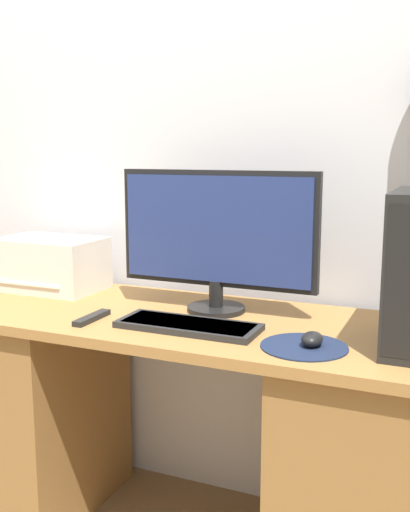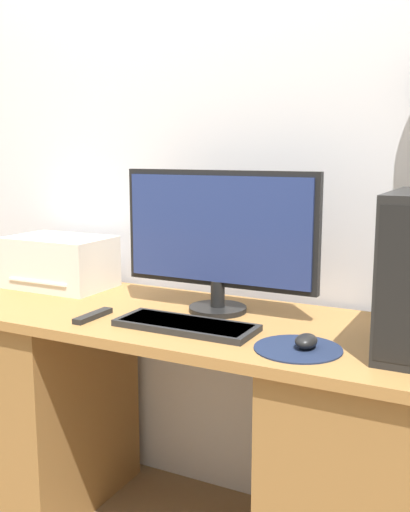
{
  "view_description": "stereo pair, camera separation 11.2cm",
  "coord_description": "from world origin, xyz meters",
  "px_view_note": "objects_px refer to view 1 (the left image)",
  "views": [
    {
      "loc": [
        0.76,
        -1.28,
        1.24
      ],
      "look_at": [
        0.08,
        0.3,
        0.94
      ],
      "focal_mm": 42.0,
      "sensor_mm": 36.0,
      "label": 1
    },
    {
      "loc": [
        0.86,
        -1.23,
        1.24
      ],
      "look_at": [
        0.08,
        0.3,
        0.94
      ],
      "focal_mm": 42.0,
      "sensor_mm": 36.0,
      "label": 2
    }
  ],
  "objects_px": {
    "monitor": "(217,234)",
    "printer": "(50,264)",
    "keyboard": "(188,325)",
    "mouse": "(312,339)",
    "remote_control": "(92,318)"
  },
  "relations": [
    {
      "from": "monitor",
      "to": "printer",
      "type": "height_order",
      "value": "monitor"
    },
    {
      "from": "keyboard",
      "to": "mouse",
      "type": "bearing_deg",
      "value": -3.59
    },
    {
      "from": "monitor",
      "to": "printer",
      "type": "bearing_deg",
      "value": 176.22
    },
    {
      "from": "monitor",
      "to": "remote_control",
      "type": "relative_size",
      "value": 4.05
    },
    {
      "from": "mouse",
      "to": "printer",
      "type": "distance_m",
      "value": 1.05
    },
    {
      "from": "mouse",
      "to": "remote_control",
      "type": "bearing_deg",
      "value": -178.76
    },
    {
      "from": "keyboard",
      "to": "remote_control",
      "type": "xyz_separation_m",
      "value": [
        -0.3,
        -0.04,
        -0.0
      ]
    },
    {
      "from": "mouse",
      "to": "remote_control",
      "type": "xyz_separation_m",
      "value": [
        -0.65,
        -0.01,
        -0.01
      ]
    },
    {
      "from": "keyboard",
      "to": "mouse",
      "type": "distance_m",
      "value": 0.36
    },
    {
      "from": "remote_control",
      "to": "printer",
      "type": "bearing_deg",
      "value": 141.96
    },
    {
      "from": "monitor",
      "to": "printer",
      "type": "xyz_separation_m",
      "value": [
        -0.66,
        0.04,
        -0.15
      ]
    },
    {
      "from": "remote_control",
      "to": "mouse",
      "type": "bearing_deg",
      "value": 1.24
    },
    {
      "from": "printer",
      "to": "remote_control",
      "type": "bearing_deg",
      "value": -38.04
    },
    {
      "from": "keyboard",
      "to": "mouse",
      "type": "height_order",
      "value": "mouse"
    },
    {
      "from": "monitor",
      "to": "mouse",
      "type": "height_order",
      "value": "monitor"
    }
  ]
}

